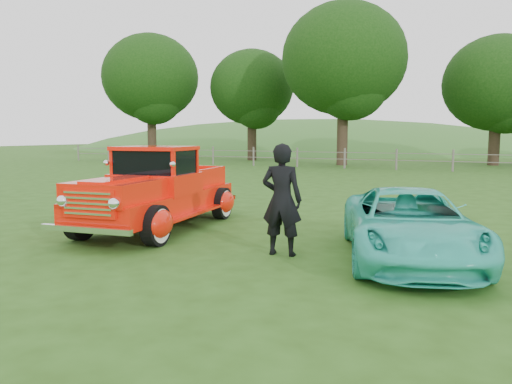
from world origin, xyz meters
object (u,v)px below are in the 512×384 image
at_px(tree_near_east, 497,84).
at_px(teal_sedan, 409,225).
at_px(man, 282,200).
at_px(red_pickup, 157,192).
at_px(tree_mid_west, 252,88).
at_px(tree_far_west, 151,78).
at_px(tree_near_west, 344,59).

relative_size(tree_near_east, teal_sedan, 2.01).
relative_size(tree_near_east, man, 4.41).
bearing_deg(teal_sedan, red_pickup, 156.98).
bearing_deg(tree_near_east, tree_mid_west, -176.63).
relative_size(tree_far_west, tree_near_east, 1.19).
height_order(tree_mid_west, tree_near_west, tree_near_west).
bearing_deg(tree_near_east, teal_sedan, -92.66).
xyz_separation_m(tree_far_west, red_pickup, (18.40, -24.31, -5.69)).
bearing_deg(tree_near_west, tree_mid_west, 159.44).
bearing_deg(man, red_pickup, -23.89).
bearing_deg(man, tree_mid_west, -69.67).
height_order(tree_near_east, red_pickup, tree_near_east).
relative_size(tree_far_west, tree_mid_west, 1.17).
height_order(tree_far_west, man, tree_far_west).
bearing_deg(teal_sedan, tree_mid_west, 102.70).
xyz_separation_m(tree_far_west, man, (21.71, -25.36, -5.54)).
distance_m(tree_far_west, red_pickup, 31.01).
distance_m(tree_near_east, man, 28.87).
bearing_deg(tree_far_west, teal_sedan, -46.30).
xyz_separation_m(tree_near_west, tree_near_east, (9.00, 4.00, -1.55)).
bearing_deg(tree_near_west, man, -76.80).
bearing_deg(teal_sedan, man, 177.84).
bearing_deg(tree_mid_west, tree_near_east, 3.37).
height_order(red_pickup, man, man).
height_order(tree_mid_west, tree_near_east, tree_mid_west).
bearing_deg(tree_near_west, tree_near_east, 23.96).
relative_size(tree_near_east, red_pickup, 1.62).
bearing_deg(red_pickup, tree_mid_west, 105.20).
xyz_separation_m(teal_sedan, man, (-1.99, -0.55, 0.37)).
bearing_deg(man, tree_far_west, -55.72).
height_order(tree_far_west, tree_mid_west, tree_far_west).
bearing_deg(tree_mid_west, red_pickup, -68.43).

